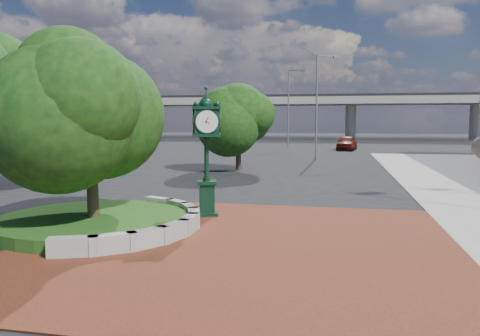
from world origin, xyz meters
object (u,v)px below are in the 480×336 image
object	(u,v)px
street_lamp_far	(290,102)
post_clock	(206,147)
parked_car	(347,143)
street_lamp_near	(319,99)

from	to	relation	value
street_lamp_far	post_clock	bearing A→B (deg)	-88.48
parked_car	street_lamp_near	world-z (taller)	street_lamp_near
street_lamp_near	street_lamp_far	size ratio (longest dim) A/B	0.94
post_clock	parked_car	world-z (taller)	post_clock
parked_car	street_lamp_far	size ratio (longest dim) A/B	0.50
post_clock	street_lamp_near	xyz separation A→B (m)	(3.04, 24.93, 2.71)
post_clock	street_lamp_near	distance (m)	25.26
parked_car	street_lamp_far	world-z (taller)	street_lamp_far
post_clock	street_lamp_far	distance (m)	42.54
post_clock	street_lamp_far	world-z (taller)	street_lamp_far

